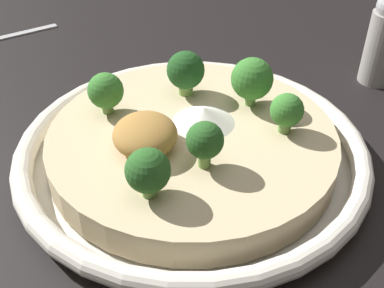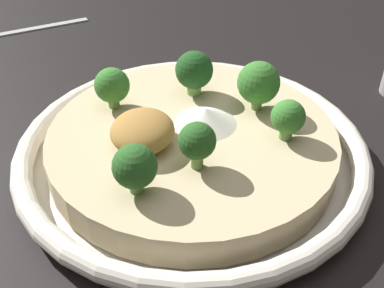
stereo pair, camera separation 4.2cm
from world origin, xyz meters
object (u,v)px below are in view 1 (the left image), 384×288
at_px(broccoli_back_right, 205,141).
at_px(broccoli_back_left, 252,79).
at_px(risotto_bowl, 192,148).
at_px(broccoli_front, 106,91).
at_px(broccoli_back, 287,111).
at_px(broccoli_left, 182,71).
at_px(broccoli_front_right, 148,171).

relative_size(broccoli_back_right, broccoli_back_left, 0.86).
bearing_deg(broccoli_back_right, risotto_bowl, -173.45).
relative_size(broccoli_front, broccoli_back, 1.08).
xyz_separation_m(broccoli_back_right, broccoli_left, (-0.11, -0.01, 0.00)).
bearing_deg(broccoli_back_right, broccoli_left, -175.34).
relative_size(risotto_bowl, broccoli_front, 8.02).
bearing_deg(broccoli_back_left, risotto_bowl, -56.34).
bearing_deg(broccoli_front, broccoli_front_right, 17.11).
relative_size(broccoli_back_left, broccoli_front_right, 1.17).
distance_m(risotto_bowl, broccoli_left, 0.08).
bearing_deg(broccoli_back_right, broccoli_back_left, 148.38).
bearing_deg(broccoli_back, broccoli_back_left, -155.03).
bearing_deg(broccoli_back, broccoli_back_right, -61.40).
bearing_deg(broccoli_back, broccoli_front, -106.20).
height_order(risotto_bowl, broccoli_back, broccoli_back).
xyz_separation_m(broccoli_front, broccoli_front_right, (0.11, 0.03, 0.00)).
distance_m(broccoli_back, broccoli_front_right, 0.14).
xyz_separation_m(broccoli_back, broccoli_back_right, (0.04, -0.07, 0.00)).
xyz_separation_m(broccoli_front, broccoli_left, (-0.03, 0.07, 0.00)).
relative_size(broccoli_front, broccoli_back_left, 0.83).
xyz_separation_m(broccoli_left, broccoli_front_right, (0.14, -0.03, -0.00)).
relative_size(broccoli_front, broccoli_left, 0.90).
relative_size(risotto_bowl, broccoli_back_left, 6.69).
relative_size(broccoli_back, broccoli_back_left, 0.77).
height_order(broccoli_back_right, broccoli_front_right, same).
bearing_deg(broccoli_left, broccoli_front, -69.33).
xyz_separation_m(broccoli_back, broccoli_front_right, (0.07, -0.12, 0.00)).
bearing_deg(broccoli_left, broccoli_front_right, -13.90).
bearing_deg(risotto_bowl, broccoli_back, 85.18).
relative_size(risotto_bowl, broccoli_left, 7.19).
bearing_deg(broccoli_front_right, broccoli_back_left, 139.98).
relative_size(broccoli_back_right, broccoli_left, 0.92).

